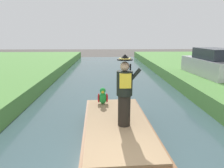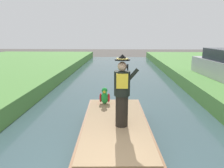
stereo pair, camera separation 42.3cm
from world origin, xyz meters
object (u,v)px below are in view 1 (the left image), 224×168
(boat, at_px, (117,132))
(parrot_plush, at_px, (103,97))
(parked_car_silver, at_px, (212,64))
(person_pirate, at_px, (125,91))

(boat, relative_size, parrot_plush, 7.50)
(boat, height_order, parked_car_silver, parked_car_silver)
(person_pirate, relative_size, parrot_plush, 3.25)
(parrot_plush, xyz_separation_m, parked_car_silver, (6.08, 4.53, 0.46))
(boat, relative_size, parked_car_silver, 1.04)
(boat, relative_size, person_pirate, 2.31)
(boat, xyz_separation_m, person_pirate, (0.17, -0.22, 1.23))
(person_pirate, bearing_deg, boat, 141.42)
(boat, bearing_deg, parked_car_silver, 46.79)
(boat, height_order, parrot_plush, parrot_plush)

